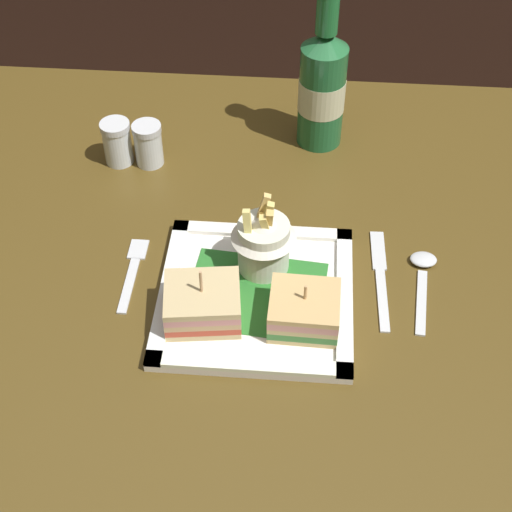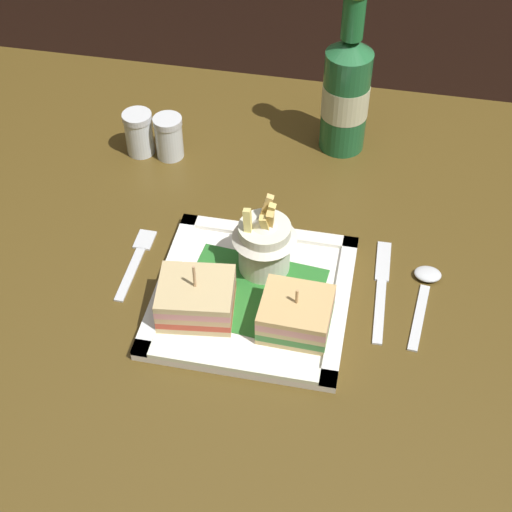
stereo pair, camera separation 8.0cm
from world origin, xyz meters
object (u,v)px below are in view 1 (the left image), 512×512
(dining_table, at_px, (256,327))
(sandwich_half_left, at_px, (203,304))
(spoon, at_px, (423,271))
(beer_bottle, at_px, (322,85))
(square_plate, at_px, (256,296))
(knife, at_px, (380,274))
(salt_shaker, at_px, (118,145))
(fork, at_px, (133,270))
(pepper_shaker, at_px, (149,147))
(fries_cup, at_px, (263,238))
(sandwich_half_right, at_px, (304,310))

(dining_table, height_order, sandwich_half_left, sandwich_half_left)
(sandwich_half_left, bearing_deg, spoon, 20.26)
(dining_table, bearing_deg, beer_bottle, 73.57)
(square_plate, relative_size, spoon, 1.73)
(beer_bottle, relative_size, knife, 1.47)
(square_plate, distance_m, salt_shaker, 0.34)
(sandwich_half_left, xyz_separation_m, salt_shaker, (-0.16, 0.30, -0.00))
(knife, distance_m, salt_shaker, 0.44)
(fork, bearing_deg, knife, 2.88)
(square_plate, xyz_separation_m, spoon, (0.21, 0.06, -0.00))
(dining_table, bearing_deg, pepper_shaker, 133.18)
(knife, bearing_deg, salt_shaker, 151.74)
(fries_cup, distance_m, beer_bottle, 0.30)
(sandwich_half_right, relative_size, pepper_shaker, 1.25)
(sandwich_half_right, xyz_separation_m, fries_cup, (-0.05, 0.09, 0.03))
(fries_cup, bearing_deg, beer_bottle, 77.07)
(fries_cup, distance_m, pepper_shaker, 0.28)
(spoon, bearing_deg, salt_shaker, 155.59)
(fork, bearing_deg, pepper_shaker, 93.99)
(square_plate, bearing_deg, fork, 167.07)
(dining_table, bearing_deg, sandwich_half_left, -115.86)
(beer_bottle, distance_m, knife, 0.31)
(sandwich_half_left, relative_size, pepper_shaker, 1.46)
(sandwich_half_right, relative_size, salt_shaker, 1.23)
(square_plate, relative_size, sandwich_half_left, 2.43)
(fries_cup, bearing_deg, knife, 1.97)
(beer_bottle, relative_size, salt_shaker, 3.73)
(spoon, relative_size, pepper_shaker, 2.06)
(sandwich_half_right, relative_size, fork, 0.65)
(square_plate, relative_size, knife, 1.38)
(fries_cup, bearing_deg, square_plate, -96.79)
(fries_cup, distance_m, knife, 0.16)
(sandwich_half_right, bearing_deg, square_plate, 146.63)
(dining_table, distance_m, spoon, 0.27)
(fork, bearing_deg, dining_table, 13.09)
(sandwich_half_right, bearing_deg, sandwich_half_left, 180.00)
(pepper_shaker, bearing_deg, spoon, -26.91)
(pepper_shaker, bearing_deg, sandwich_half_right, -51.32)
(square_plate, xyz_separation_m, fries_cup, (0.01, 0.05, 0.05))
(sandwich_half_right, relative_size, beer_bottle, 0.33)
(square_plate, height_order, fork, square_plate)
(salt_shaker, bearing_deg, sandwich_half_right, -46.31)
(sandwich_half_left, height_order, salt_shaker, sandwich_half_left)
(sandwich_half_left, relative_size, fries_cup, 0.92)
(salt_shaker, bearing_deg, pepper_shaker, -0.00)
(salt_shaker, bearing_deg, fries_cup, -42.39)
(square_plate, height_order, salt_shaker, salt_shaker)
(sandwich_half_right, height_order, salt_shaker, sandwich_half_right)
(pepper_shaker, bearing_deg, salt_shaker, 180.00)
(dining_table, height_order, knife, knife)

